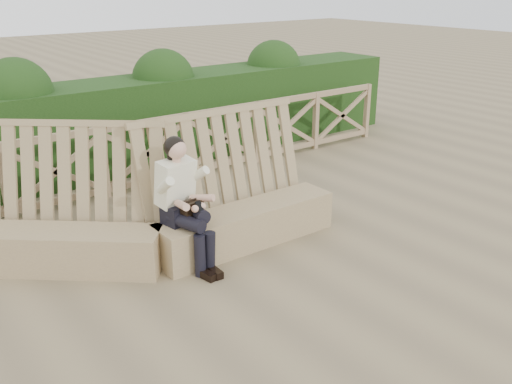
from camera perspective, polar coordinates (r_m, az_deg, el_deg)
ground at (r=6.56m, az=3.77°, el=-7.93°), size 60.00×60.00×0.00m
bench at (r=6.90m, az=-10.21°, el=-2.93°), size 4.40×2.20×1.62m
woman at (r=6.47m, az=-7.29°, el=-0.59°), size 0.46×0.93×1.50m
guardrail at (r=9.06m, az=-10.82°, el=3.79°), size 10.10×0.09×1.10m
hedge at (r=10.07m, az=-14.04°, el=6.39°), size 12.00×1.20×1.50m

